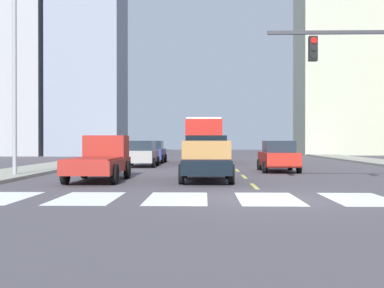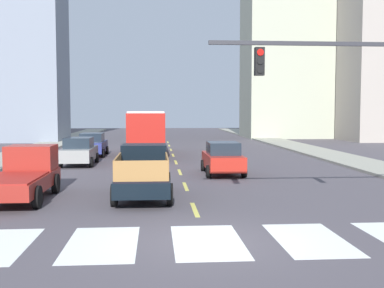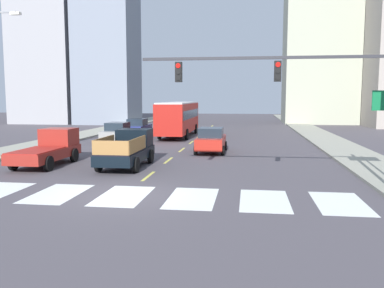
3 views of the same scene
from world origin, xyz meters
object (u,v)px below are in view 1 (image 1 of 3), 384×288
sedan_near_left (142,154)px  pickup_stakebed (206,159)px  pickup_dark (101,159)px  streetlight_left (18,71)px  city_bus (204,138)px  sedan_mid (152,152)px  sedan_near_right (278,156)px

sedan_near_left → pickup_stakebed: bearing=-68.0°
pickup_stakebed → sedan_near_left: size_ratio=1.18×
pickup_stakebed → pickup_dark: 4.58m
pickup_stakebed → streetlight_left: (-8.77, 1.34, 4.03)m
city_bus → sedan_near_left: size_ratio=2.45×
sedan_near_left → sedan_mid: size_ratio=1.00×
pickup_dark → sedan_near_right: 10.67m
sedan_near_right → pickup_dark: bearing=-140.9°
pickup_dark → sedan_near_right: bearing=34.6°
pickup_stakebed → sedan_near_left: (-4.23, 11.11, -0.08)m
city_bus → sedan_mid: city_bus is taller
pickup_dark → streetlight_left: 6.01m
sedan_near_right → streetlight_left: streetlight_left is taller
sedan_mid → sedan_near_right: same height
city_bus → sedan_near_left: city_bus is taller
pickup_dark → city_bus: (4.44, 17.31, 1.03)m
pickup_dark → sedan_mid: 17.15m
city_bus → sedan_near_right: 11.81m
pickup_dark → sedan_near_left: (0.35, 11.23, -0.06)m
pickup_dark → sedan_near_left: size_ratio=1.18×
pickup_dark → city_bus: city_bus is taller
sedan_near_right → sedan_near_left: bearing=152.1°
sedan_near_left → streetlight_left: 11.53m
city_bus → sedan_mid: 4.19m
pickup_stakebed → sedan_near_right: 7.39m
sedan_near_left → sedan_mid: bearing=90.6°
sedan_near_left → sedan_mid: 5.91m
pickup_stakebed → streetlight_left: size_ratio=0.58×
sedan_mid → sedan_near_left: bearing=-91.2°
streetlight_left → sedan_near_left: bearing=65.1°
streetlight_left → pickup_stakebed: bearing=-8.7°
pickup_stakebed → city_bus: (-0.13, 17.19, 1.02)m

